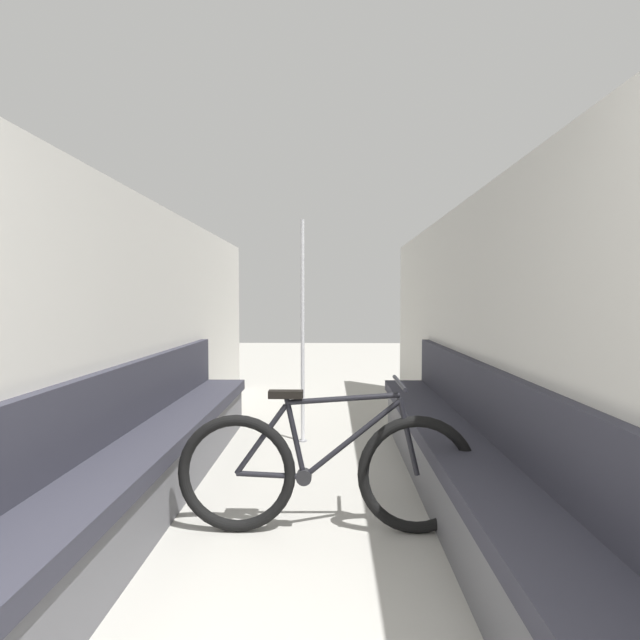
# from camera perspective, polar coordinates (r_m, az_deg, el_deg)

# --- Properties ---
(wall_left) EXTENTS (0.10, 8.71, 2.13)m
(wall_left) POSITION_cam_1_polar(r_m,az_deg,el_deg) (3.49, -23.23, -2.68)
(wall_left) COLOR beige
(wall_left) RESTS_ON ground
(wall_right) EXTENTS (0.10, 8.71, 2.13)m
(wall_right) POSITION_cam_1_polar(r_m,az_deg,el_deg) (3.36, 20.24, -2.83)
(wall_right) COLOR beige
(wall_right) RESTS_ON ground
(bench_seat_row_left) EXTENTS (0.46, 4.52, 0.93)m
(bench_seat_row_left) POSITION_cam_1_polar(r_m,az_deg,el_deg) (3.46, -19.70, -15.42)
(bench_seat_row_left) COLOR #5B5B60
(bench_seat_row_left) RESTS_ON ground
(bench_seat_row_right) EXTENTS (0.46, 4.52, 0.93)m
(bench_seat_row_right) POSITION_cam_1_polar(r_m,az_deg,el_deg) (3.35, 16.30, -15.96)
(bench_seat_row_right) COLOR #5B5B60
(bench_seat_row_right) RESTS_ON ground
(bicycle) EXTENTS (1.74, 0.46, 0.89)m
(bicycle) POSITION_cam_1_polar(r_m,az_deg,el_deg) (3.03, 0.71, -16.88)
(bicycle) COLOR black
(bicycle) RESTS_ON ground
(grab_pole_near) EXTENTS (0.08, 0.08, 2.11)m
(grab_pole_near) POSITION_cam_1_polar(r_m,az_deg,el_deg) (4.74, -2.00, -1.65)
(grab_pole_near) COLOR gray
(grab_pole_near) RESTS_ON ground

